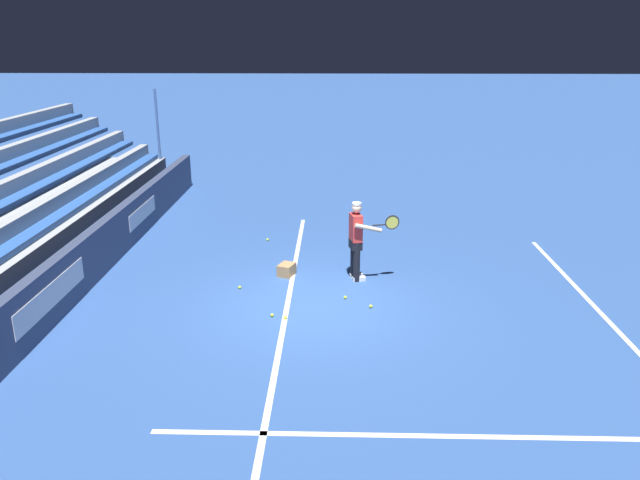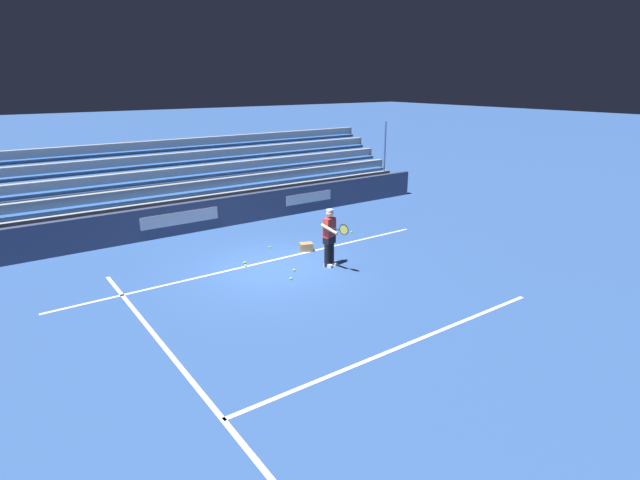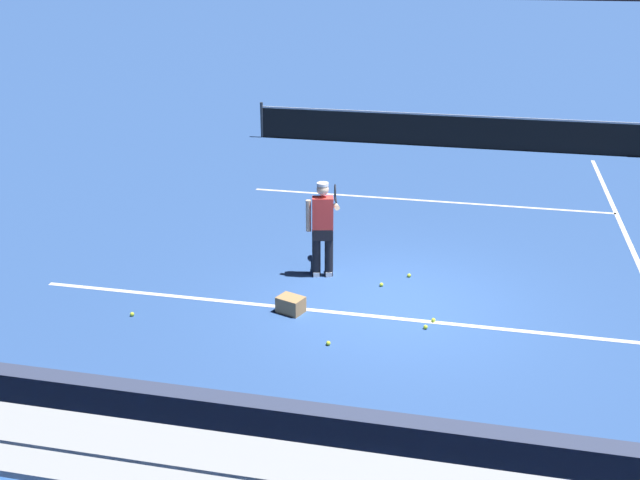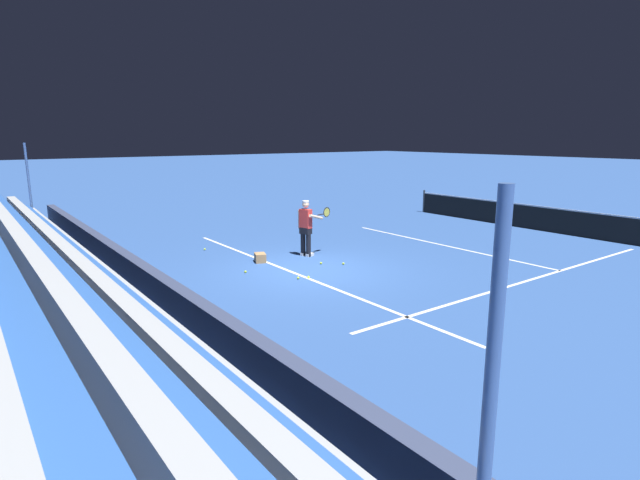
{
  "view_description": "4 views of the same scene",
  "coord_description": "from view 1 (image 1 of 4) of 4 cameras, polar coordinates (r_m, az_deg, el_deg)",
  "views": [
    {
      "loc": [
        11.14,
        0.44,
        5.01
      ],
      "look_at": [
        -1.31,
        0.11,
        0.94
      ],
      "focal_mm": 35.0,
      "sensor_mm": 36.0,
      "label": 1
    },
    {
      "loc": [
        6.77,
        11.94,
        5.26
      ],
      "look_at": [
        -1.14,
        0.85,
        0.85
      ],
      "focal_mm": 28.0,
      "sensor_mm": 36.0,
      "label": 2
    },
    {
      "loc": [
        1.12,
        -10.98,
        5.42
      ],
      "look_at": [
        -1.49,
        0.77,
        0.71
      ],
      "focal_mm": 42.0,
      "sensor_mm": 36.0,
      "label": 3
    },
    {
      "loc": [
        10.81,
        -7.67,
        3.63
      ],
      "look_at": [
        0.48,
        -0.03,
        0.94
      ],
      "focal_mm": 28.0,
      "sensor_mm": 36.0,
      "label": 4
    }
  ],
  "objects": [
    {
      "name": "tennis_ball_by_box",
      "position": [
        16.1,
        -4.82,
        0.04
      ],
      "size": [
        0.07,
        0.07,
        0.07
      ],
      "primitive_type": "sphere",
      "color": "#CCE533",
      "rests_on": "ground"
    },
    {
      "name": "ball_box_cardboard",
      "position": [
        13.74,
        -3.07,
        -2.72
      ],
      "size": [
        0.48,
        0.42,
        0.26
      ],
      "primitive_type": "cube",
      "rotation": [
        0.0,
        0.0,
        -0.36
      ],
      "color": "#A87F51",
      "rests_on": "ground"
    },
    {
      "name": "ground_plane",
      "position": [
        12.23,
        -0.67,
        -6.08
      ],
      "size": [
        160.0,
        160.0,
        0.0
      ],
      "primitive_type": "plane",
      "color": "#2D5193"
    },
    {
      "name": "tennis_ball_toward_net",
      "position": [
        11.7,
        -3.19,
        -7.1
      ],
      "size": [
        0.07,
        0.07,
        0.07
      ],
      "primitive_type": "sphere",
      "color": "#CCE533",
      "rests_on": "ground"
    },
    {
      "name": "tennis_ball_on_baseline",
      "position": [
        13.14,
        -7.35,
        -4.31
      ],
      "size": [
        0.07,
        0.07,
        0.07
      ],
      "primitive_type": "sphere",
      "color": "#CCE533",
      "rests_on": "ground"
    },
    {
      "name": "court_baseline_white",
      "position": [
        12.25,
        -3.02,
        -6.03
      ],
      "size": [
        12.0,
        0.1,
        0.01
      ],
      "primitive_type": "cube",
      "color": "white",
      "rests_on": "ground"
    },
    {
      "name": "tennis_ball_stray_back",
      "position": [
        12.19,
        4.67,
        -6.06
      ],
      "size": [
        0.07,
        0.07,
        0.07
      ],
      "primitive_type": "sphere",
      "color": "#CCE533",
      "rests_on": "ground"
    },
    {
      "name": "court_service_line_white",
      "position": [
        13.23,
        24.02,
        -5.8
      ],
      "size": [
        8.22,
        0.1,
        0.01
      ],
      "primitive_type": "cube",
      "color": "white",
      "rests_on": "ground"
    },
    {
      "name": "tennis_player",
      "position": [
        13.27,
        3.39,
        0.01
      ],
      "size": [
        0.59,
        1.06,
        1.71
      ],
      "color": "black",
      "rests_on": "ground"
    },
    {
      "name": "court_sideline_white",
      "position": [
        9.34,
        24.69,
        -16.18
      ],
      "size": [
        0.1,
        12.0,
        0.01
      ],
      "primitive_type": "cube",
      "color": "white",
      "rests_on": "ground"
    },
    {
      "name": "tennis_ball_far_left",
      "position": [
        12.55,
        2.33,
        -5.26
      ],
      "size": [
        0.07,
        0.07,
        0.07
      ],
      "primitive_type": "sphere",
      "color": "#CCE533",
      "rests_on": "ground"
    },
    {
      "name": "tennis_ball_far_right",
      "position": [
        11.81,
        -4.4,
        -6.87
      ],
      "size": [
        0.07,
        0.07,
        0.07
      ],
      "primitive_type": "sphere",
      "color": "#CCE533",
      "rests_on": "ground"
    },
    {
      "name": "back_wall_sponsor_board",
      "position": [
        13.09,
        -22.05,
        -3.2
      ],
      "size": [
        20.35,
        0.25,
        1.1
      ],
      "color": "#384260",
      "rests_on": "ground"
    }
  ]
}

